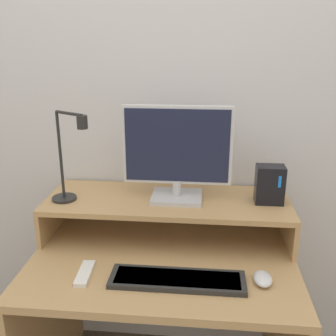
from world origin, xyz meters
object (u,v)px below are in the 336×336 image
object	(u,v)px
keyboard	(177,279)
router_dock	(270,184)
monitor	(177,153)
mouse	(263,279)
desk_lamp	(69,163)
remote_control	(85,273)

from	to	relation	value
keyboard	router_dock	bearing A→B (deg)	44.80
monitor	keyboard	xyz separation A→B (m)	(0.03, -0.34, -0.36)
mouse	desk_lamp	bearing A→B (deg)	161.76
monitor	desk_lamp	bearing A→B (deg)	-170.08
monitor	remote_control	distance (m)	0.58
monitor	router_dock	distance (m)	0.39
monitor	router_dock	bearing A→B (deg)	-0.12
keyboard	mouse	distance (m)	0.30
keyboard	mouse	world-z (taller)	mouse
keyboard	remote_control	xyz separation A→B (m)	(-0.33, 0.01, -0.00)
router_dock	keyboard	world-z (taller)	router_dock
desk_lamp	mouse	bearing A→B (deg)	-18.24
monitor	router_dock	xyz separation A→B (m)	(0.37, -0.00, -0.12)
desk_lamp	mouse	xyz separation A→B (m)	(0.75, -0.25, -0.32)
desk_lamp	remote_control	distance (m)	0.44
monitor	desk_lamp	distance (m)	0.43
desk_lamp	keyboard	bearing A→B (deg)	-30.78
keyboard	remote_control	distance (m)	0.33
router_dock	remote_control	distance (m)	0.79
monitor	keyboard	world-z (taller)	monitor
mouse	remote_control	world-z (taller)	mouse
monitor	remote_control	bearing A→B (deg)	-131.98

